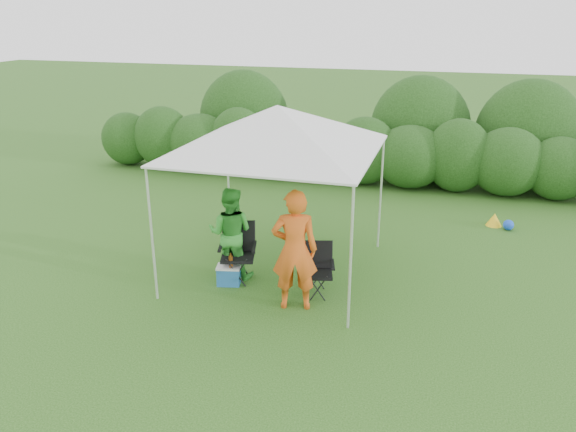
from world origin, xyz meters
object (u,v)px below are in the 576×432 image
(canopy, at_px, (277,128))
(cooler, at_px, (229,275))
(chair_right, at_px, (318,265))
(chair_left, at_px, (238,248))
(man, at_px, (295,250))
(woman, at_px, (231,233))

(canopy, relative_size, cooler, 7.13)
(canopy, height_order, chair_right, canopy)
(chair_left, distance_m, cooler, 0.47)
(canopy, relative_size, chair_right, 3.75)
(chair_right, xyz_separation_m, man, (-0.22, -0.54, 0.46))
(woman, bearing_deg, man, 145.29)
(canopy, xyz_separation_m, chair_left, (-0.54, -0.46, -1.92))
(chair_right, bearing_deg, chair_left, 159.65)
(man, height_order, woman, man)
(chair_right, bearing_deg, woman, 158.59)
(canopy, bearing_deg, cooler, -130.49)
(man, distance_m, woman, 1.49)
(chair_right, bearing_deg, cooler, 170.24)
(canopy, relative_size, chair_left, 3.23)
(chair_left, distance_m, woman, 0.27)
(chair_left, relative_size, woman, 0.62)
(canopy, relative_size, man, 1.67)
(chair_right, distance_m, man, 0.74)
(chair_left, relative_size, man, 0.52)
(woman, height_order, cooler, woman)
(chair_left, bearing_deg, chair_right, -21.06)
(woman, bearing_deg, canopy, -154.45)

